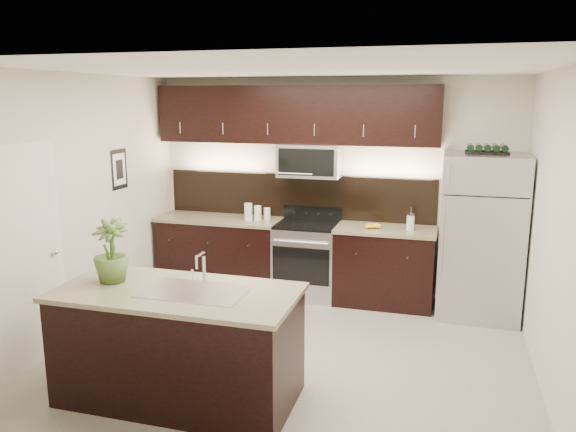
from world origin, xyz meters
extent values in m
plane|color=gray|center=(0.00, 0.00, 0.00)|extent=(4.50, 4.50, 0.00)
cube|color=beige|center=(0.00, 2.00, 1.35)|extent=(4.50, 0.02, 2.70)
cube|color=beige|center=(0.00, -2.00, 1.35)|extent=(4.50, 0.02, 2.70)
cube|color=beige|center=(-2.25, 0.00, 1.35)|extent=(0.02, 4.00, 2.70)
cube|color=beige|center=(2.25, 0.00, 1.35)|extent=(0.02, 4.00, 2.70)
cube|color=white|center=(0.00, 0.00, 2.70)|extent=(4.50, 4.00, 0.02)
cube|color=silver|center=(-2.23, -0.80, 1.01)|extent=(0.04, 0.80, 2.02)
sphere|color=silver|center=(-2.20, -0.48, 1.00)|extent=(0.06, 0.06, 0.06)
cube|color=black|center=(-2.24, 0.75, 1.65)|extent=(0.01, 0.32, 0.46)
cube|color=white|center=(-2.23, 0.75, 1.65)|extent=(0.00, 0.24, 0.36)
cube|color=black|center=(-1.42, 1.69, 0.45)|extent=(1.57, 0.62, 0.90)
cube|color=black|center=(0.71, 1.69, 0.45)|extent=(1.16, 0.62, 0.90)
cube|color=#B2B2B7|center=(-0.25, 1.69, 0.45)|extent=(0.76, 0.62, 0.90)
cube|color=black|center=(-0.25, 1.69, 0.92)|extent=(0.76, 0.60, 0.03)
cube|color=tan|center=(-1.42, 1.69, 0.92)|extent=(1.59, 0.65, 0.04)
cube|color=tan|center=(0.71, 1.69, 0.92)|extent=(1.18, 0.65, 0.04)
cube|color=black|center=(-0.46, 1.99, 1.22)|extent=(3.49, 0.02, 0.56)
cube|color=#B2B2B7|center=(-0.25, 1.80, 1.70)|extent=(0.76, 0.40, 0.40)
cube|color=black|center=(-0.46, 1.83, 2.25)|extent=(3.49, 0.33, 0.70)
cube|color=black|center=(-0.66, -0.98, 0.45)|extent=(1.90, 0.90, 0.90)
cube|color=tan|center=(-0.66, -0.98, 0.92)|extent=(1.96, 0.96, 0.04)
cube|color=silver|center=(-0.51, -0.98, 0.95)|extent=(0.84, 0.50, 0.01)
cylinder|color=silver|center=(-0.51, -0.77, 1.06)|extent=(0.03, 0.03, 0.24)
cylinder|color=silver|center=(-0.51, -0.84, 1.21)|extent=(0.02, 0.14, 0.02)
cylinder|color=silver|center=(-0.51, -0.91, 1.16)|extent=(0.02, 0.02, 0.10)
cube|color=#B2B2B7|center=(1.78, 1.63, 0.93)|extent=(0.89, 0.81, 1.85)
cube|color=black|center=(1.78, 1.63, 1.87)|extent=(0.46, 0.28, 0.03)
cylinder|color=black|center=(1.60, 1.63, 1.92)|extent=(0.08, 0.26, 0.08)
cylinder|color=black|center=(1.69, 1.63, 1.92)|extent=(0.08, 0.26, 0.08)
cylinder|color=black|center=(1.78, 1.63, 1.92)|extent=(0.08, 0.26, 0.08)
cylinder|color=black|center=(1.86, 1.63, 1.92)|extent=(0.08, 0.26, 0.08)
cylinder|color=black|center=(1.95, 1.63, 1.92)|extent=(0.08, 0.26, 0.08)
imported|color=#436227|center=(-1.28, -0.93, 1.21)|extent=(0.34, 0.34, 0.53)
cylinder|color=silver|center=(-1.00, 1.64, 1.05)|extent=(0.10, 0.10, 0.22)
cylinder|color=silver|center=(-0.89, 1.68, 1.03)|extent=(0.09, 0.09, 0.18)
cylinder|color=silver|center=(-0.78, 1.72, 1.02)|extent=(0.08, 0.08, 0.15)
cylinder|color=silver|center=(1.00, 1.64, 1.03)|extent=(0.09, 0.09, 0.18)
cylinder|color=silver|center=(1.00, 1.64, 1.13)|extent=(0.09, 0.09, 0.02)
cylinder|color=silver|center=(1.00, 1.64, 1.17)|extent=(0.01, 0.01, 0.07)
ellipsoid|color=yellow|center=(0.51, 1.61, 0.97)|extent=(0.24, 0.22, 0.06)
camera|label=1|loc=(1.38, -4.86, 2.46)|focal=35.00mm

